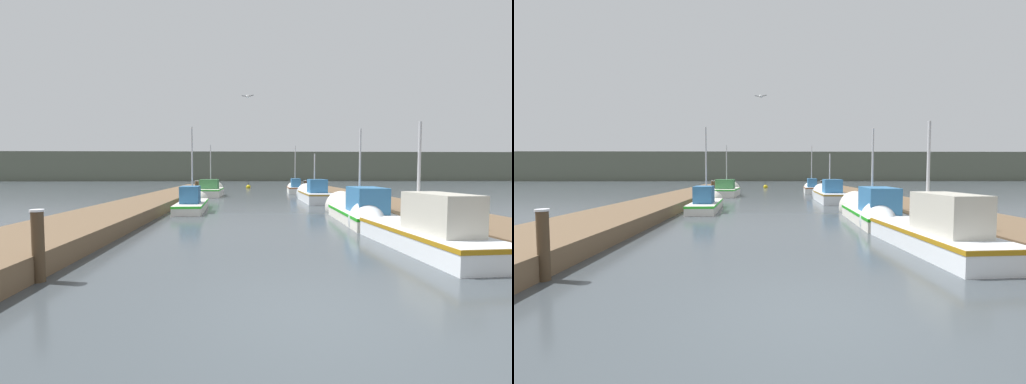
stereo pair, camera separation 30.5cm
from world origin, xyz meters
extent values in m
plane|color=#3D4449|center=(0.00, 0.00, 0.00)|extent=(200.00, 200.00, 0.00)
cube|color=brown|center=(-6.23, 16.00, 0.25)|extent=(2.92, 40.00, 0.49)
cube|color=brown|center=(6.23, 16.00, 0.25)|extent=(2.92, 40.00, 0.49)
cube|color=#565B4C|center=(0.00, 73.47, 3.02)|extent=(120.00, 16.00, 6.03)
cube|color=silver|center=(3.57, 3.96, 0.27)|extent=(1.80, 4.68, 0.54)
cube|color=#9D6E12|center=(3.57, 3.96, 0.48)|extent=(1.83, 4.71, 0.10)
cone|color=silver|center=(3.37, 6.83, 0.27)|extent=(1.48, 1.26, 1.41)
cube|color=#B2AD9E|center=(3.61, 3.39, 1.01)|extent=(1.08, 1.91, 0.94)
cylinder|color=#B2B2B7|center=(3.55, 4.30, 1.92)|extent=(0.08, 0.08, 2.75)
cube|color=silver|center=(3.60, 8.75, 0.23)|extent=(1.93, 4.94, 0.46)
cube|color=#199917|center=(3.60, 8.75, 0.40)|extent=(1.96, 4.98, 0.10)
cone|color=silver|center=(3.77, 11.76, 0.23)|extent=(1.65, 1.27, 1.58)
cube|color=#2D6699|center=(3.56, 8.14, 0.93)|extent=(1.20, 2.03, 0.94)
cylinder|color=#B2B2B7|center=(3.62, 9.11, 2.08)|extent=(0.08, 0.08, 3.24)
cube|color=silver|center=(-3.69, 12.80, 0.23)|extent=(1.47, 4.55, 0.45)
cube|color=#37D533|center=(-3.69, 12.80, 0.39)|extent=(1.50, 4.58, 0.10)
cone|color=silver|center=(-3.78, 15.48, 0.23)|extent=(1.28, 0.90, 1.25)
cube|color=#2D6699|center=(-3.67, 12.24, 0.87)|extent=(0.94, 1.38, 0.82)
cylinder|color=#B2B2B7|center=(-3.70, 13.14, 2.35)|extent=(0.08, 0.08, 3.80)
cube|color=silver|center=(3.62, 17.70, 0.32)|extent=(1.72, 4.78, 0.64)
cube|color=olive|center=(3.62, 17.70, 0.58)|extent=(1.75, 4.81, 0.10)
cone|color=silver|center=(3.68, 20.64, 0.32)|extent=(1.57, 1.17, 1.55)
cube|color=#2D6699|center=(3.61, 17.10, 1.07)|extent=(1.12, 1.35, 0.85)
cylinder|color=#B2B2B7|center=(3.63, 18.05, 1.91)|extent=(0.08, 0.08, 2.52)
cube|color=silver|center=(-3.76, 22.96, 0.31)|extent=(1.90, 4.09, 0.63)
cube|color=green|center=(-3.76, 22.96, 0.57)|extent=(1.93, 4.12, 0.10)
cone|color=silver|center=(-3.69, 25.37, 0.31)|extent=(1.71, 0.86, 1.68)
cube|color=#387A42|center=(-3.78, 22.45, 1.00)|extent=(1.45, 1.23, 0.74)
cylinder|color=#B2B2B7|center=(-3.75, 23.26, 2.37)|extent=(0.08, 0.08, 3.49)
cube|color=silver|center=(3.70, 27.12, 0.29)|extent=(1.64, 3.88, 0.57)
cube|color=brown|center=(3.70, 27.12, 0.51)|extent=(1.67, 3.91, 0.10)
cone|color=silver|center=(3.88, 29.37, 0.29)|extent=(1.34, 0.83, 1.28)
cube|color=#2D6699|center=(3.67, 26.65, 0.96)|extent=(0.94, 1.63, 0.77)
cylinder|color=#B2B2B7|center=(3.72, 27.40, 2.48)|extent=(0.08, 0.08, 3.82)
cylinder|color=#473523|center=(-4.74, 1.71, 0.64)|extent=(0.21, 0.21, 1.28)
cylinder|color=silver|center=(-4.74, 1.71, 1.30)|extent=(0.24, 0.24, 0.04)
cylinder|color=#473523|center=(4.65, 27.12, 0.55)|extent=(0.29, 0.29, 1.11)
cylinder|color=silver|center=(4.65, 27.12, 1.13)|extent=(0.33, 0.33, 0.04)
cylinder|color=#473523|center=(-4.97, 23.98, 0.59)|extent=(0.32, 0.32, 1.18)
cylinder|color=silver|center=(-4.97, 23.98, 1.20)|extent=(0.36, 0.36, 0.04)
sphere|color=gold|center=(-0.55, 35.98, 0.14)|extent=(0.53, 0.53, 0.53)
cylinder|color=black|center=(-0.55, 35.98, 0.66)|extent=(0.06, 0.06, 0.50)
ellipsoid|color=white|center=(-0.87, 11.23, 5.39)|extent=(0.20, 0.30, 0.12)
cube|color=gray|center=(-0.73, 11.20, 5.41)|extent=(0.29, 0.18, 0.07)
cube|color=gray|center=(-1.00, 11.26, 5.41)|extent=(0.29, 0.18, 0.07)
camera|label=1|loc=(-1.03, -4.50, 2.00)|focal=24.00mm
camera|label=2|loc=(-0.72, -4.51, 2.00)|focal=24.00mm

